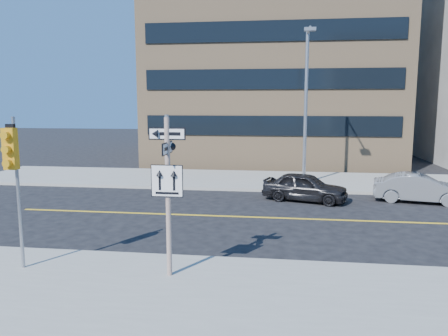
# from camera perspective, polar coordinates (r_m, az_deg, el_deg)

# --- Properties ---
(ground) EXTENTS (120.00, 120.00, 0.00)m
(ground) POSITION_cam_1_polar(r_m,az_deg,el_deg) (13.86, -4.45, -10.43)
(ground) COLOR black
(ground) RESTS_ON ground
(sign_pole) EXTENTS (0.92, 0.92, 4.06)m
(sign_pole) POSITION_cam_1_polar(r_m,az_deg,el_deg) (10.86, -7.34, -2.47)
(sign_pole) COLOR silver
(sign_pole) RESTS_ON near_sidewalk
(traffic_signal) EXTENTS (0.32, 0.45, 4.00)m
(traffic_signal) POSITION_cam_1_polar(r_m,az_deg,el_deg) (12.29, -25.93, 0.81)
(traffic_signal) COLOR gray
(traffic_signal) RESTS_ON near_sidewalk
(parked_car_a) EXTENTS (2.59, 4.13, 1.31)m
(parked_car_a) POSITION_cam_1_polar(r_m,az_deg,el_deg) (20.45, 10.53, -2.43)
(parked_car_a) COLOR black
(parked_car_a) RESTS_ON ground
(parked_car_b) EXTENTS (2.12, 4.14, 1.30)m
(parked_car_b) POSITION_cam_1_polar(r_m,az_deg,el_deg) (21.72, 24.12, -2.42)
(parked_car_b) COLOR slate
(parked_car_b) RESTS_ON ground
(streetlight_a) EXTENTS (0.55, 2.25, 8.00)m
(streetlight_a) POSITION_cam_1_polar(r_m,az_deg,el_deg) (23.60, 10.69, 9.02)
(streetlight_a) COLOR gray
(streetlight_a) RESTS_ON far_sidewalk
(building_brick) EXTENTS (18.00, 18.00, 18.00)m
(building_brick) POSITION_cam_1_polar(r_m,az_deg,el_deg) (38.09, 6.59, 15.28)
(building_brick) COLOR tan
(building_brick) RESTS_ON ground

